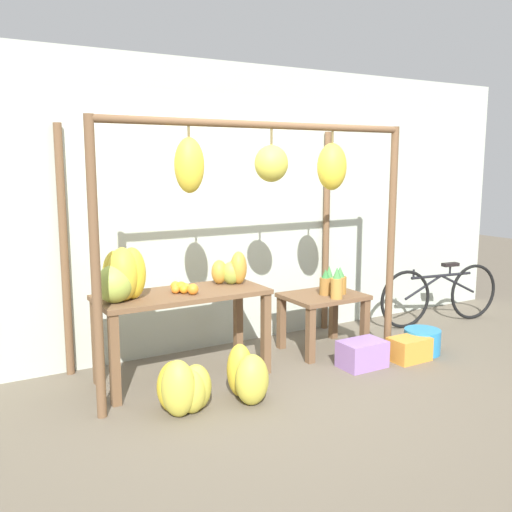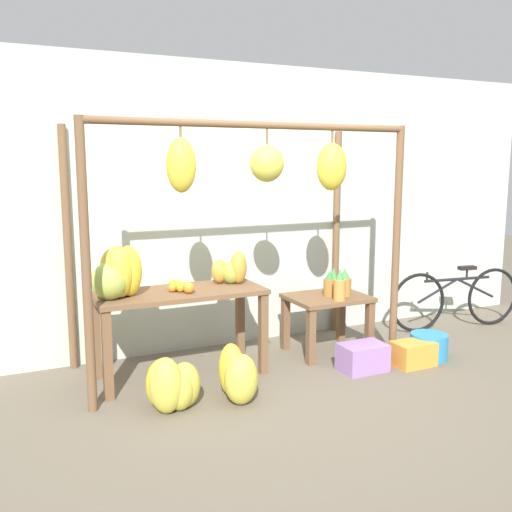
{
  "view_description": "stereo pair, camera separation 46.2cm",
  "coord_description": "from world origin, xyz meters",
  "px_view_note": "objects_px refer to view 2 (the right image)",
  "views": [
    {
      "loc": [
        -2.41,
        -3.66,
        1.84
      ],
      "look_at": [
        0.15,
        0.7,
        1.01
      ],
      "focal_mm": 40.0,
      "sensor_mm": 36.0,
      "label": 1
    },
    {
      "loc": [
        -2.0,
        -3.88,
        1.84
      ],
      "look_at": [
        0.15,
        0.7,
        1.01
      ],
      "focal_mm": 40.0,
      "sensor_mm": 36.0,
      "label": 2
    }
  ],
  "objects_px": {
    "pineapple_cluster": "(337,285)",
    "papaya_pile": "(231,270)",
    "parked_bicycle": "(456,298)",
    "orange_pile": "(180,286)",
    "fruit_crate_purple": "(413,354)",
    "banana_pile_ground_right": "(239,376)",
    "banana_pile_ground_left": "(173,385)",
    "banana_pile_on_table": "(118,275)",
    "fruit_crate_white": "(363,357)",
    "blue_bucket": "(429,346)"
  },
  "relations": [
    {
      "from": "fruit_crate_white",
      "to": "fruit_crate_purple",
      "type": "relative_size",
      "value": 1.11
    },
    {
      "from": "banana_pile_ground_right",
      "to": "parked_bicycle",
      "type": "xyz_separation_m",
      "value": [
        2.98,
        0.77,
        0.15
      ]
    },
    {
      "from": "banana_pile_ground_left",
      "to": "fruit_crate_white",
      "type": "height_order",
      "value": "banana_pile_ground_left"
    },
    {
      "from": "parked_bicycle",
      "to": "blue_bucket",
      "type": "bearing_deg",
      "value": -145.96
    },
    {
      "from": "pineapple_cluster",
      "to": "banana_pile_ground_right",
      "type": "bearing_deg",
      "value": -154.58
    },
    {
      "from": "orange_pile",
      "to": "blue_bucket",
      "type": "height_order",
      "value": "orange_pile"
    },
    {
      "from": "pineapple_cluster",
      "to": "blue_bucket",
      "type": "height_order",
      "value": "pineapple_cluster"
    },
    {
      "from": "pineapple_cluster",
      "to": "papaya_pile",
      "type": "distance_m",
      "value": 1.07
    },
    {
      "from": "fruit_crate_white",
      "to": "pineapple_cluster",
      "type": "bearing_deg",
      "value": 84.93
    },
    {
      "from": "banana_pile_ground_right",
      "to": "orange_pile",
      "type": "bearing_deg",
      "value": 110.98
    },
    {
      "from": "parked_bicycle",
      "to": "fruit_crate_purple",
      "type": "distance_m",
      "value": 1.45
    },
    {
      "from": "banana_pile_on_table",
      "to": "banana_pile_ground_left",
      "type": "xyz_separation_m",
      "value": [
        0.26,
        -0.62,
        -0.76
      ]
    },
    {
      "from": "banana_pile_on_table",
      "to": "pineapple_cluster",
      "type": "distance_m",
      "value": 2.09
    },
    {
      "from": "pineapple_cluster",
      "to": "banana_pile_ground_right",
      "type": "xyz_separation_m",
      "value": [
        -1.3,
        -0.62,
        -0.48
      ]
    },
    {
      "from": "blue_bucket",
      "to": "papaya_pile",
      "type": "xyz_separation_m",
      "value": [
        -1.75,
        0.66,
        0.76
      ]
    },
    {
      "from": "fruit_crate_purple",
      "to": "banana_pile_ground_left",
      "type": "bearing_deg",
      "value": 179.3
    },
    {
      "from": "banana_pile_on_table",
      "to": "parked_bicycle",
      "type": "height_order",
      "value": "banana_pile_on_table"
    },
    {
      "from": "fruit_crate_purple",
      "to": "fruit_crate_white",
      "type": "bearing_deg",
      "value": 170.14
    },
    {
      "from": "orange_pile",
      "to": "banana_pile_on_table",
      "type": "bearing_deg",
      "value": 178.39
    },
    {
      "from": "blue_bucket",
      "to": "fruit_crate_purple",
      "type": "xyz_separation_m",
      "value": [
        -0.26,
        -0.08,
        -0.01
      ]
    },
    {
      "from": "orange_pile",
      "to": "banana_pile_ground_right",
      "type": "xyz_separation_m",
      "value": [
        0.25,
        -0.66,
        -0.6
      ]
    },
    {
      "from": "banana_pile_on_table",
      "to": "papaya_pile",
      "type": "xyz_separation_m",
      "value": [
        1.03,
        0.1,
        -0.06
      ]
    },
    {
      "from": "banana_pile_on_table",
      "to": "banana_pile_ground_left",
      "type": "bearing_deg",
      "value": -67.27
    },
    {
      "from": "banana_pile_on_table",
      "to": "pineapple_cluster",
      "type": "relative_size",
      "value": 1.43
    },
    {
      "from": "orange_pile",
      "to": "banana_pile_ground_right",
      "type": "distance_m",
      "value": 0.93
    },
    {
      "from": "parked_bicycle",
      "to": "papaya_pile",
      "type": "height_order",
      "value": "papaya_pile"
    },
    {
      "from": "orange_pile",
      "to": "banana_pile_ground_left",
      "type": "bearing_deg",
      "value": -113.23
    },
    {
      "from": "banana_pile_on_table",
      "to": "fruit_crate_white",
      "type": "relative_size",
      "value": 1.1
    },
    {
      "from": "fruit_crate_white",
      "to": "papaya_pile",
      "type": "height_order",
      "value": "papaya_pile"
    },
    {
      "from": "banana_pile_on_table",
      "to": "orange_pile",
      "type": "bearing_deg",
      "value": -1.61
    },
    {
      "from": "banana_pile_on_table",
      "to": "fruit_crate_white",
      "type": "height_order",
      "value": "banana_pile_on_table"
    },
    {
      "from": "banana_pile_ground_right",
      "to": "blue_bucket",
      "type": "height_order",
      "value": "banana_pile_ground_right"
    },
    {
      "from": "orange_pile",
      "to": "banana_pile_ground_right",
      "type": "height_order",
      "value": "orange_pile"
    },
    {
      "from": "blue_bucket",
      "to": "parked_bicycle",
      "type": "distance_m",
      "value": 1.19
    },
    {
      "from": "blue_bucket",
      "to": "fruit_crate_purple",
      "type": "bearing_deg",
      "value": -161.93
    },
    {
      "from": "pineapple_cluster",
      "to": "banana_pile_ground_right",
      "type": "relative_size",
      "value": 0.67
    },
    {
      "from": "banana_pile_on_table",
      "to": "papaya_pile",
      "type": "distance_m",
      "value": 1.04
    },
    {
      "from": "orange_pile",
      "to": "fruit_crate_white",
      "type": "bearing_deg",
      "value": -19.78
    },
    {
      "from": "banana_pile_ground_right",
      "to": "parked_bicycle",
      "type": "height_order",
      "value": "parked_bicycle"
    },
    {
      "from": "orange_pile",
      "to": "parked_bicycle",
      "type": "distance_m",
      "value": 3.27
    },
    {
      "from": "pineapple_cluster",
      "to": "blue_bucket",
      "type": "relative_size",
      "value": 0.9
    },
    {
      "from": "fruit_crate_white",
      "to": "parked_bicycle",
      "type": "xyz_separation_m",
      "value": [
        1.73,
        0.65,
        0.22
      ]
    },
    {
      "from": "banana_pile_ground_left",
      "to": "fruit_crate_white",
      "type": "xyz_separation_m",
      "value": [
        1.77,
        0.06,
        -0.06
      ]
    },
    {
      "from": "orange_pile",
      "to": "fruit_crate_purple",
      "type": "xyz_separation_m",
      "value": [
        2.01,
        -0.63,
        -0.69
      ]
    },
    {
      "from": "parked_bicycle",
      "to": "fruit_crate_white",
      "type": "bearing_deg",
      "value": -159.33
    },
    {
      "from": "parked_bicycle",
      "to": "papaya_pile",
      "type": "distance_m",
      "value": 2.77
    },
    {
      "from": "parked_bicycle",
      "to": "fruit_crate_purple",
      "type": "bearing_deg",
      "value": -148.95
    },
    {
      "from": "orange_pile",
      "to": "fruit_crate_purple",
      "type": "distance_m",
      "value": 2.22
    },
    {
      "from": "pineapple_cluster",
      "to": "parked_bicycle",
      "type": "height_order",
      "value": "pineapple_cluster"
    },
    {
      "from": "banana_pile_ground_right",
      "to": "fruit_crate_purple",
      "type": "relative_size",
      "value": 1.28
    }
  ]
}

